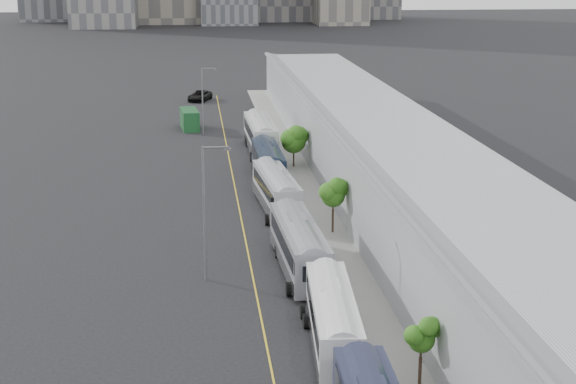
{
  "coord_description": "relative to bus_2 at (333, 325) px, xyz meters",
  "views": [
    {
      "loc": [
        -5.37,
        -13.04,
        21.82
      ],
      "look_at": [
        2.35,
        58.51,
        3.0
      ],
      "focal_mm": 55.0,
      "sensor_mm": 36.0,
      "label": 1
    }
  ],
  "objects": [
    {
      "name": "bus_6",
      "position": [
        0.06,
        55.11,
        0.24
      ],
      "size": [
        3.12,
        13.98,
        4.07
      ],
      "rotation": [
        0.0,
        0.0,
        0.02
      ],
      "color": "silver",
      "rests_on": "ground"
    },
    {
      "name": "street_lamp_far",
      "position": [
        -6.33,
        66.62,
        3.56
      ],
      "size": [
        2.04,
        0.22,
        8.71
      ],
      "color": "#59595E",
      "rests_on": "ground"
    },
    {
      "name": "depot",
      "position": [
        10.69,
        21.2,
        2.03
      ],
      "size": [
        12.45,
        160.4,
        7.2
      ],
      "color": "gray",
      "rests_on": "ground"
    },
    {
      "name": "bus_2",
      "position": [
        0.0,
        0.0,
        0.0
      ],
      "size": [
        3.26,
        12.16,
        3.52
      ],
      "rotation": [
        0.0,
        0.0,
        -0.07
      ],
      "color": "silver",
      "rests_on": "ground"
    },
    {
      "name": "bus_4",
      "position": [
        -0.47,
        29.67,
        0.06
      ],
      "size": [
        3.43,
        12.67,
        3.66
      ],
      "rotation": [
        0.0,
        0.0,
        0.07
      ],
      "color": "#A9ACB3",
      "rests_on": "ground"
    },
    {
      "name": "sidewalk",
      "position": [
        6.7,
        21.2,
        -1.42
      ],
      "size": [
        10.0,
        170.0,
        0.12
      ],
      "primitive_type": "cube",
      "color": "gray",
      "rests_on": "ground"
    },
    {
      "name": "bus_5",
      "position": [
        -0.21,
        41.29,
        0.03
      ],
      "size": [
        2.75,
        12.3,
        3.59
      ],
      "rotation": [
        0.0,
        0.0,
        0.01
      ],
      "color": "#162133",
      "rests_on": "ground"
    },
    {
      "name": "street_lamp_near",
      "position": [
        -6.98,
        12.19,
        4.06
      ],
      "size": [
        2.04,
        0.22,
        9.68
      ],
      "color": "#59595E",
      "rests_on": "ground"
    },
    {
      "name": "tree_3",
      "position": [
        3.05,
        46.72,
        1.84
      ],
      "size": [
        2.67,
        2.67,
        4.67
      ],
      "color": "black",
      "rests_on": "ground"
    },
    {
      "name": "tree_1",
      "position": [
        3.78,
        -5.43,
        1.51
      ],
      "size": [
        1.45,
        1.45,
        3.76
      ],
      "color": "black",
      "rests_on": "ground"
    },
    {
      "name": "tree_2",
      "position": [
        3.5,
        22.2,
        2.1
      ],
      "size": [
        2.01,
        2.01,
        4.61
      ],
      "color": "black",
      "rests_on": "ground"
    },
    {
      "name": "lane_line",
      "position": [
        -3.8,
        21.2,
        -1.47
      ],
      "size": [
        0.12,
        160.0,
        0.02
      ],
      "primitive_type": "cube",
      "color": "gold",
      "rests_on": "ground"
    },
    {
      "name": "shipping_container",
      "position": [
        -8.27,
        70.95,
        -0.17
      ],
      "size": [
        2.71,
        6.11,
        2.63
      ],
      "primitive_type": "cube",
      "rotation": [
        0.0,
        0.0,
        0.1
      ],
      "color": "#13401E",
      "rests_on": "ground"
    },
    {
      "name": "bus_3",
      "position": [
        -0.37,
        13.22,
        0.12
      ],
      "size": [
        3.09,
        13.1,
        3.8
      ],
      "rotation": [
        0.0,
        0.0,
        0.03
      ],
      "color": "gray",
      "rests_on": "ground"
    },
    {
      "name": "suv",
      "position": [
        -6.65,
        95.8,
        -0.65
      ],
      "size": [
        4.5,
        6.53,
        1.66
      ],
      "primitive_type": "imported",
      "rotation": [
        0.0,
        0.0,
        -0.32
      ],
      "color": "black",
      "rests_on": "ground"
    }
  ]
}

